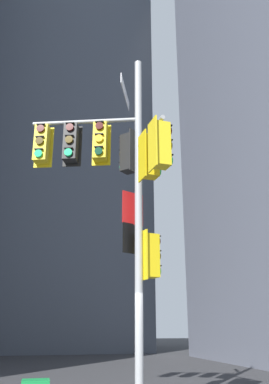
% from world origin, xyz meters
% --- Properties ---
extents(building_mid_block, '(14.75, 14.75, 40.14)m').
position_xyz_m(building_mid_block, '(-1.15, 27.90, 20.07)').
color(building_mid_block, '#4C5460').
rests_on(building_mid_block, ground).
extents(signal_pole_assembly, '(3.21, 2.76, 8.61)m').
position_xyz_m(signal_pole_assembly, '(-0.51, -0.03, 5.27)').
color(signal_pole_assembly, '#9EA0A3').
rests_on(signal_pole_assembly, ground).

